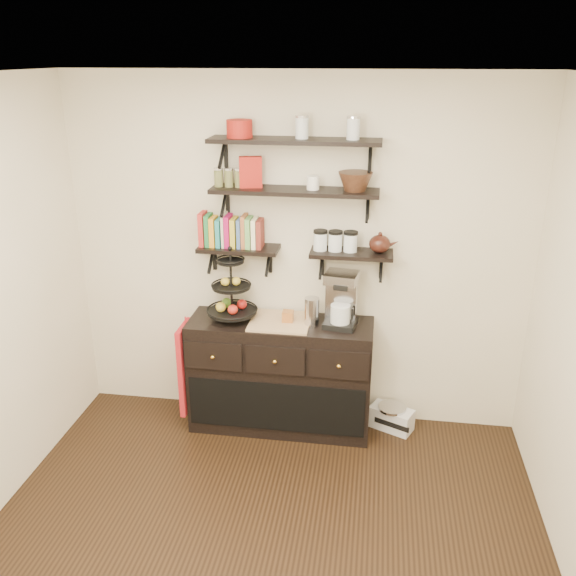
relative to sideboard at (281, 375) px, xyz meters
The scene contains 21 objects.
floor 1.58m from the sideboard, 86.59° to the right, with size 3.50×3.50×0.00m, color black.
ceiling 2.71m from the sideboard, 86.59° to the right, with size 3.50×3.50×0.02m, color white.
back_wall 0.93m from the sideboard, 69.00° to the left, with size 3.50×0.02×2.70m, color white.
shelf_top 1.78m from the sideboard, 48.96° to the left, with size 1.20×0.27×0.23m.
shelf_mid 1.44m from the sideboard, 48.96° to the left, with size 1.20×0.27×0.23m.
shelf_low_left 1.04m from the sideboard, 160.48° to the left, with size 0.60×0.25×0.23m.
shelf_low_right 1.11m from the sideboard, 12.91° to the left, with size 0.60×0.25×0.23m.
cookbooks 1.18m from the sideboard, 163.26° to the left, with size 0.43×0.15×0.26m.
glass_canisters 1.14m from the sideboard, 16.43° to the left, with size 0.32×0.10×0.13m.
sideboard is the anchor object (origin of this frame).
fruit_stand 0.74m from the sideboard, behind, with size 0.38×0.38×0.56m.
candle 0.51m from the sideboard, ahead, with size 0.08×0.08×0.08m, color #995623.
coffee_maker 0.79m from the sideboard, ahead, with size 0.26×0.25×0.42m.
thermal_carafe 0.61m from the sideboard, ahead, with size 0.11×0.11×0.22m, color silver.
apron 0.74m from the sideboard, behind, with size 0.04×0.31×0.72m, color #B31328.
radio 0.95m from the sideboard, ahead, with size 0.37×0.30×0.20m.
recipe_box 1.58m from the sideboard, 155.97° to the left, with size 0.16×0.06×0.22m, color #9E1912.
walnut_bowl 1.60m from the sideboard, 10.94° to the left, with size 0.24×0.24×0.13m, color black, non-canonical shape.
ramekins 1.52m from the sideboard, 24.26° to the left, with size 0.09×0.09×0.10m, color white.
teapot 1.29m from the sideboard, ahead, with size 0.21×0.16×0.16m, color black, non-canonical shape.
red_pot 1.88m from the sideboard, 161.35° to the left, with size 0.18×0.18×0.12m, color #9E1912.
Camera 1 is at (0.59, -2.62, 2.80)m, focal length 38.00 mm.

